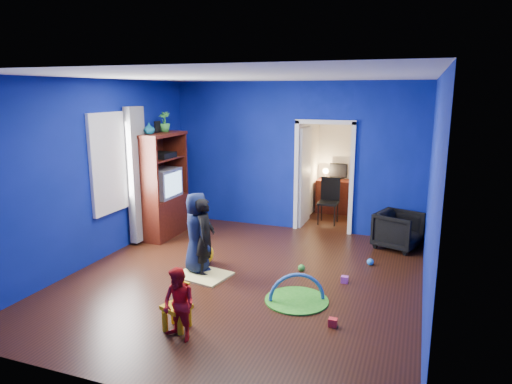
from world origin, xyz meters
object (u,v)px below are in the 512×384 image
(play_mat, at_px, (297,300))
(folding_chair, at_px, (328,202))
(kid_chair, at_px, (177,308))
(tv_armoire, at_px, (161,185))
(hopper_ball, at_px, (202,254))
(vase, at_px, (149,129))
(study_desk, at_px, (337,196))
(crt_tv, at_px, (163,183))
(toddler_red, at_px, (179,305))
(child_navy, at_px, (197,233))
(child_black, at_px, (205,237))
(armchair, at_px, (398,230))

(play_mat, height_order, folding_chair, folding_chair)
(kid_chair, height_order, folding_chair, folding_chair)
(tv_armoire, relative_size, hopper_ball, 5.27)
(vase, height_order, folding_chair, vase)
(tv_armoire, xyz_separation_m, study_desk, (2.82, 2.83, -0.60))
(tv_armoire, relative_size, study_desk, 2.23)
(vase, bearing_deg, folding_chair, 37.59)
(kid_chair, bearing_deg, crt_tv, 143.11)
(toddler_red, distance_m, crt_tv, 3.92)
(child_navy, bearing_deg, folding_chair, -71.50)
(hopper_ball, bearing_deg, study_desk, 70.39)
(toddler_red, bearing_deg, child_navy, 127.47)
(child_black, height_order, toddler_red, child_black)
(play_mat, distance_m, folding_chair, 3.78)
(kid_chair, bearing_deg, child_navy, 129.07)
(toddler_red, height_order, play_mat, toddler_red)
(child_navy, height_order, tv_armoire, tv_armoire)
(tv_armoire, bearing_deg, kid_chair, -56.09)
(tv_armoire, xyz_separation_m, hopper_ball, (1.41, -1.13, -0.79))
(child_black, height_order, child_navy, child_navy)
(vase, relative_size, study_desk, 0.23)
(child_navy, xyz_separation_m, crt_tv, (-1.42, 1.38, 0.40))
(child_navy, distance_m, hopper_ball, 0.50)
(child_black, distance_m, kid_chair, 1.68)
(vase, relative_size, tv_armoire, 0.10)
(child_navy, relative_size, crt_tv, 1.76)
(toddler_red, xyz_separation_m, kid_chair, (-0.15, 0.20, -0.17))
(armchair, xyz_separation_m, hopper_ball, (-2.87, -1.90, -0.14))
(vase, bearing_deg, toddler_red, -53.26)
(armchair, distance_m, tv_armoire, 4.40)
(child_navy, height_order, crt_tv, crt_tv)
(vase, distance_m, crt_tv, 1.08)
(crt_tv, relative_size, play_mat, 0.84)
(child_navy, bearing_deg, tv_armoire, -2.27)
(tv_armoire, relative_size, play_mat, 2.34)
(armchair, relative_size, tv_armoire, 0.36)
(child_black, bearing_deg, crt_tv, 34.57)
(child_navy, bearing_deg, toddler_red, 152.73)
(armchair, relative_size, child_black, 0.61)
(child_black, height_order, study_desk, child_black)
(crt_tv, bearing_deg, toddler_red, -56.39)
(child_black, relative_size, study_desk, 1.33)
(hopper_ball, bearing_deg, vase, 149.40)
(crt_tv, xyz_separation_m, hopper_ball, (1.37, -1.13, -0.83))
(hopper_ball, distance_m, kid_chair, 2.00)
(hopper_ball, bearing_deg, play_mat, -22.73)
(tv_armoire, bearing_deg, folding_chair, 33.56)
(vase, xyz_separation_m, hopper_ball, (1.41, -0.83, -1.87))
(armchair, xyz_separation_m, crt_tv, (-4.24, -0.77, 0.69))
(toddler_red, height_order, vase, vase)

